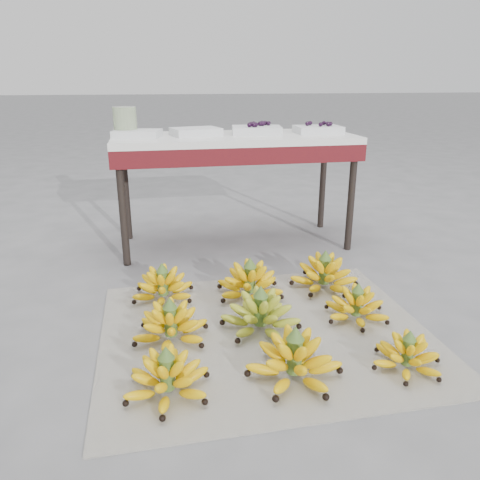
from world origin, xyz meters
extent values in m
plane|color=#5F5F61|center=(0.00, 0.00, 0.00)|extent=(60.00, 60.00, 0.00)
cube|color=silver|center=(-0.03, -0.04, 0.00)|extent=(1.26, 1.06, 0.01)
ellipsoid|color=#FFCF03|center=(-0.42, -0.35, 0.05)|extent=(0.32, 0.32, 0.08)
ellipsoid|color=#FFCF03|center=(-0.42, -0.35, 0.08)|extent=(0.22, 0.22, 0.06)
ellipsoid|color=#FFCF03|center=(-0.42, -0.35, 0.12)|extent=(0.15, 0.15, 0.05)
cylinder|color=#446326|center=(-0.42, -0.35, 0.08)|extent=(0.04, 0.04, 0.11)
cone|color=#446326|center=(-0.42, -0.35, 0.15)|extent=(0.05, 0.05, 0.04)
ellipsoid|color=#FFCF03|center=(-0.01, -0.35, 0.05)|extent=(0.41, 0.41, 0.09)
ellipsoid|color=#FFCF03|center=(-0.01, -0.35, 0.09)|extent=(0.29, 0.29, 0.07)
ellipsoid|color=#FFCF03|center=(-0.01, -0.35, 0.13)|extent=(0.19, 0.19, 0.06)
cylinder|color=#446326|center=(-0.01, -0.35, 0.09)|extent=(0.05, 0.05, 0.13)
cone|color=#446326|center=(-0.01, -0.35, 0.17)|extent=(0.06, 0.06, 0.05)
ellipsoid|color=#FFCF03|center=(0.38, -0.37, 0.04)|extent=(0.25, 0.25, 0.07)
ellipsoid|color=#FFCF03|center=(0.38, -0.37, 0.07)|extent=(0.17, 0.17, 0.05)
ellipsoid|color=#FFCF03|center=(0.38, -0.37, 0.10)|extent=(0.11, 0.11, 0.04)
cylinder|color=#446326|center=(0.38, -0.37, 0.07)|extent=(0.04, 0.04, 0.10)
cone|color=#446326|center=(0.38, -0.37, 0.13)|extent=(0.05, 0.05, 0.04)
ellipsoid|color=#FFCF03|center=(-0.39, -0.03, 0.05)|extent=(0.34, 0.34, 0.08)
ellipsoid|color=#FFCF03|center=(-0.39, -0.03, 0.09)|extent=(0.24, 0.24, 0.06)
ellipsoid|color=#FFCF03|center=(-0.39, -0.03, 0.12)|extent=(0.16, 0.16, 0.05)
cylinder|color=#446326|center=(-0.39, -0.03, 0.09)|extent=(0.05, 0.05, 0.12)
cone|color=#446326|center=(-0.39, -0.03, 0.16)|extent=(0.06, 0.06, 0.04)
ellipsoid|color=olive|center=(-0.05, -0.02, 0.05)|extent=(0.40, 0.40, 0.09)
ellipsoid|color=olive|center=(-0.05, -0.02, 0.09)|extent=(0.28, 0.28, 0.07)
ellipsoid|color=olive|center=(-0.05, -0.02, 0.13)|extent=(0.19, 0.19, 0.06)
cylinder|color=#446326|center=(-0.05, -0.02, 0.09)|extent=(0.05, 0.05, 0.12)
cone|color=#446326|center=(-0.05, -0.02, 0.17)|extent=(0.06, 0.06, 0.05)
ellipsoid|color=#FFCF03|center=(0.36, -0.01, 0.04)|extent=(0.31, 0.31, 0.08)
ellipsoid|color=#FFCF03|center=(0.36, -0.01, 0.08)|extent=(0.22, 0.22, 0.06)
ellipsoid|color=#FFCF03|center=(0.36, -0.01, 0.11)|extent=(0.14, 0.14, 0.05)
cylinder|color=#446326|center=(0.36, -0.01, 0.08)|extent=(0.04, 0.04, 0.11)
cone|color=#446326|center=(0.36, -0.01, 0.15)|extent=(0.05, 0.05, 0.04)
ellipsoid|color=#FFCF03|center=(-0.41, 0.33, 0.05)|extent=(0.28, 0.28, 0.08)
ellipsoid|color=#FFCF03|center=(-0.41, 0.33, 0.08)|extent=(0.20, 0.20, 0.06)
ellipsoid|color=#FFCF03|center=(-0.41, 0.33, 0.12)|extent=(0.13, 0.13, 0.05)
cylinder|color=#446326|center=(-0.41, 0.33, 0.08)|extent=(0.05, 0.05, 0.11)
cone|color=#446326|center=(-0.41, 0.33, 0.16)|extent=(0.05, 0.05, 0.04)
ellipsoid|color=#FFCF03|center=(-0.02, 0.28, 0.05)|extent=(0.31, 0.31, 0.09)
ellipsoid|color=#FFCF03|center=(-0.02, 0.28, 0.09)|extent=(0.21, 0.21, 0.07)
ellipsoid|color=#FFCF03|center=(-0.02, 0.28, 0.13)|extent=(0.14, 0.14, 0.06)
cylinder|color=#446326|center=(-0.02, 0.28, 0.09)|extent=(0.05, 0.05, 0.12)
cone|color=#446326|center=(-0.02, 0.28, 0.17)|extent=(0.06, 0.06, 0.05)
ellipsoid|color=#FFCF03|center=(0.34, 0.30, 0.05)|extent=(0.39, 0.39, 0.09)
ellipsoid|color=#FFCF03|center=(0.34, 0.30, 0.09)|extent=(0.27, 0.27, 0.07)
ellipsoid|color=#FFCF03|center=(0.34, 0.30, 0.13)|extent=(0.18, 0.18, 0.06)
cylinder|color=#446326|center=(0.34, 0.30, 0.09)|extent=(0.05, 0.05, 0.12)
cone|color=#446326|center=(0.34, 0.30, 0.17)|extent=(0.06, 0.06, 0.05)
cylinder|color=black|center=(-0.58, 0.78, 0.30)|extent=(0.04, 0.04, 0.60)
cylinder|color=black|center=(0.66, 0.78, 0.30)|extent=(0.04, 0.04, 0.60)
cylinder|color=black|center=(-0.58, 1.23, 0.30)|extent=(0.04, 0.04, 0.60)
cylinder|color=black|center=(0.66, 1.23, 0.30)|extent=(0.04, 0.04, 0.60)
cube|color=#5A1112|center=(0.04, 1.01, 0.56)|extent=(1.33, 0.53, 0.09)
cube|color=white|center=(0.04, 1.01, 0.62)|extent=(1.33, 0.53, 0.04)
cube|color=silver|center=(-0.48, 0.99, 0.66)|extent=(0.27, 0.22, 0.04)
cube|color=silver|center=(-0.17, 1.02, 0.66)|extent=(0.29, 0.24, 0.04)
cube|color=silver|center=(0.17, 1.02, 0.66)|extent=(0.30, 0.24, 0.04)
sphere|color=black|center=(0.12, 0.96, 0.70)|extent=(0.03, 0.03, 0.03)
sphere|color=black|center=(0.16, 1.03, 0.70)|extent=(0.03, 0.03, 0.03)
sphere|color=black|center=(0.21, 1.07, 0.70)|extent=(0.03, 0.03, 0.03)
sphere|color=black|center=(0.19, 1.02, 0.70)|extent=(0.03, 0.03, 0.03)
sphere|color=black|center=(0.21, 1.03, 0.70)|extent=(0.03, 0.03, 0.03)
sphere|color=black|center=(0.16, 0.97, 0.70)|extent=(0.03, 0.03, 0.03)
sphere|color=black|center=(0.23, 1.06, 0.70)|extent=(0.03, 0.03, 0.03)
sphere|color=black|center=(0.14, 1.01, 0.70)|extent=(0.03, 0.03, 0.03)
sphere|color=black|center=(0.25, 1.04, 0.70)|extent=(0.03, 0.03, 0.03)
sphere|color=black|center=(0.14, 0.96, 0.70)|extent=(0.03, 0.03, 0.03)
sphere|color=black|center=(0.20, 1.03, 0.70)|extent=(0.03, 0.03, 0.03)
cube|color=silver|center=(0.53, 1.00, 0.66)|extent=(0.26, 0.19, 0.04)
sphere|color=black|center=(0.47, 1.01, 0.69)|extent=(0.02, 0.02, 0.02)
sphere|color=black|center=(0.48, 1.03, 0.69)|extent=(0.02, 0.02, 0.02)
sphere|color=black|center=(0.52, 0.95, 0.69)|extent=(0.02, 0.02, 0.02)
sphere|color=black|center=(0.57, 0.95, 0.69)|extent=(0.02, 0.02, 0.02)
sphere|color=black|center=(0.59, 0.98, 0.69)|extent=(0.02, 0.02, 0.02)
sphere|color=black|center=(0.58, 0.99, 0.69)|extent=(0.02, 0.02, 0.02)
sphere|color=black|center=(0.57, 1.03, 0.69)|extent=(0.02, 0.02, 0.02)
sphere|color=black|center=(0.50, 1.05, 0.69)|extent=(0.02, 0.02, 0.02)
cylinder|color=#D8EEBD|center=(-0.54, 1.03, 0.72)|extent=(0.16, 0.16, 0.16)
camera|label=1|loc=(-0.44, -1.59, 0.93)|focal=35.00mm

